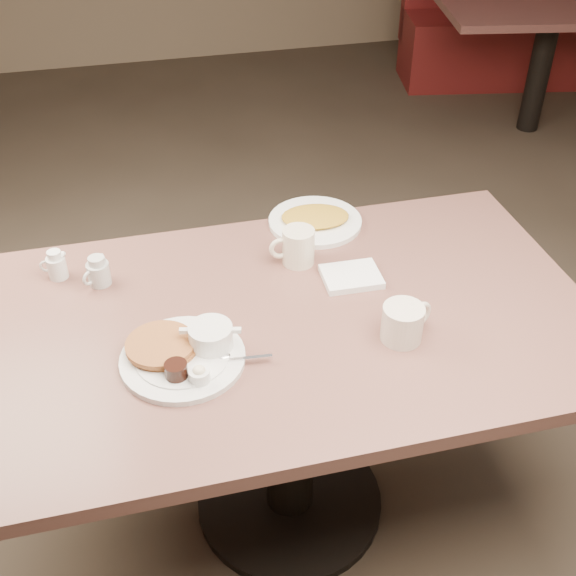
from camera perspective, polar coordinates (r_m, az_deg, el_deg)
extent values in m
cube|color=#4C3F33|center=(2.30, 0.12, -16.96)|extent=(7.00, 8.00, 0.02)
cube|color=#84564C|center=(1.75, 0.16, -2.72)|extent=(1.50, 0.90, 0.04)
cylinder|color=black|center=(2.00, 0.14, -10.52)|extent=(0.14, 0.14, 0.69)
cylinder|color=black|center=(2.28, 0.13, -16.59)|extent=(0.56, 0.56, 0.03)
cylinder|color=white|center=(1.63, -8.42, -5.62)|extent=(0.34, 0.34, 0.01)
cylinder|color=white|center=(1.63, -8.45, -5.37)|extent=(0.26, 0.26, 0.00)
cylinder|color=#A25F2D|center=(1.65, -9.95, -4.66)|extent=(0.19, 0.19, 0.01)
cylinder|color=#A25F2D|center=(1.64, -10.19, -4.47)|extent=(0.19, 0.19, 0.01)
cylinder|color=white|center=(1.63, -6.20, -3.87)|extent=(0.12, 0.12, 0.05)
cube|color=white|center=(1.62, -8.32, -3.40)|extent=(0.02, 0.02, 0.01)
cube|color=white|center=(1.61, -4.16, -3.39)|extent=(0.02, 0.02, 0.01)
ellipsoid|color=white|center=(1.62, -6.65, -3.42)|extent=(0.05, 0.05, 0.03)
ellipsoid|color=white|center=(1.61, -5.75, -3.68)|extent=(0.05, 0.05, 0.02)
cylinder|color=black|center=(1.57, -8.94, -6.55)|extent=(0.06, 0.06, 0.04)
cylinder|color=white|center=(1.56, -7.11, -6.95)|extent=(0.06, 0.06, 0.03)
ellipsoid|color=#F5E4BD|center=(1.55, -7.14, -6.58)|extent=(0.03, 0.03, 0.02)
cube|color=silver|center=(1.60, -3.26, -5.62)|extent=(0.11, 0.02, 0.00)
ellipsoid|color=silver|center=(1.61, -5.24, -5.40)|extent=(0.04, 0.03, 0.01)
cylinder|color=white|center=(1.67, 9.15, -2.80)|extent=(0.13, 0.13, 0.09)
cylinder|color=#2A2420|center=(1.64, 9.28, -1.74)|extent=(0.10, 0.10, 0.01)
torus|color=white|center=(1.70, 10.48, -2.11)|extent=(0.07, 0.04, 0.07)
cube|color=white|center=(1.86, 5.09, 0.92)|extent=(0.15, 0.12, 0.02)
cylinder|color=white|center=(1.89, 0.84, 3.34)|extent=(0.09, 0.09, 0.10)
torus|color=white|center=(1.89, -0.59, 3.19)|extent=(0.06, 0.02, 0.06)
cylinder|color=silver|center=(1.89, -14.91, 1.12)|extent=(0.08, 0.08, 0.06)
cylinder|color=silver|center=(1.87, -15.10, 2.11)|extent=(0.05, 0.05, 0.02)
cone|color=silver|center=(1.88, -14.57, 2.34)|extent=(0.03, 0.03, 0.02)
torus|color=silver|center=(1.87, -15.63, 0.78)|extent=(0.04, 0.03, 0.04)
cylinder|color=white|center=(1.94, -18.00, 1.57)|extent=(0.06, 0.06, 0.06)
cylinder|color=white|center=(1.92, -18.23, 2.54)|extent=(0.05, 0.05, 0.02)
cone|color=white|center=(1.92, -17.64, 2.47)|extent=(0.02, 0.02, 0.02)
torus|color=white|center=(1.95, -18.79, 1.65)|extent=(0.04, 0.01, 0.04)
cylinder|color=white|center=(2.08, 2.18, 5.34)|extent=(0.30, 0.30, 0.01)
ellipsoid|color=gold|center=(2.07, 2.19, 5.75)|extent=(0.21, 0.16, 0.02)
cube|color=maroon|center=(5.28, 16.33, 17.95)|extent=(1.31, 0.69, 0.45)
cube|color=brown|center=(4.44, 20.52, 20.52)|extent=(1.38, 1.04, 0.04)
cylinder|color=black|center=(4.55, 19.47, 16.06)|extent=(0.15, 0.15, 0.71)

